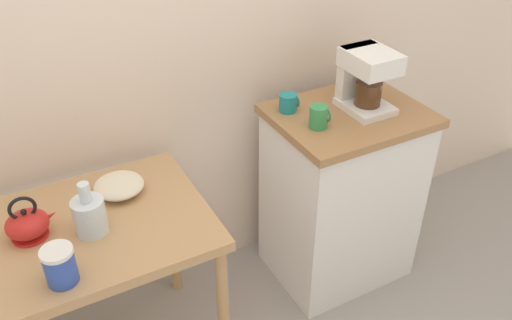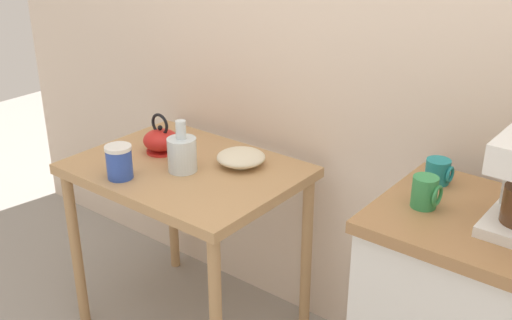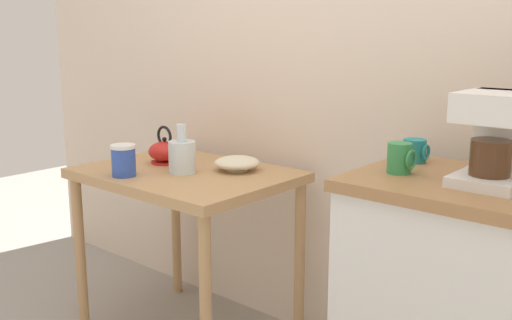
{
  "view_description": "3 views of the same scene",
  "coord_description": "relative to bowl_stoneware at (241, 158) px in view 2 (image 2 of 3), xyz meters",
  "views": [
    {
      "loc": [
        -0.72,
        -1.54,
        1.93
      ],
      "look_at": [
        0.07,
        -0.07,
        0.83
      ],
      "focal_mm": 37.05,
      "sensor_mm": 36.0,
      "label": 1
    },
    {
      "loc": [
        0.96,
        -1.56,
        1.71
      ],
      "look_at": [
        -0.21,
        -0.08,
        0.89
      ],
      "focal_mm": 43.39,
      "sensor_mm": 36.0,
      "label": 2
    },
    {
      "loc": [
        1.16,
        -1.64,
        1.3
      ],
      "look_at": [
        -0.14,
        -0.11,
        0.86
      ],
      "focal_mm": 41.34,
      "sensor_mm": 36.0,
      "label": 3
    }
  ],
  "objects": [
    {
      "name": "wooden_table",
      "position": [
        -0.16,
        -0.13,
        -0.13
      ],
      "size": [
        0.85,
        0.63,
        0.74
      ],
      "color": "tan",
      "rests_on": "ground_plane"
    },
    {
      "name": "bowl_stoneware",
      "position": [
        0.0,
        0.0,
        0.0
      ],
      "size": [
        0.19,
        0.19,
        0.06
      ],
      "color": "beige",
      "rests_on": "wooden_table"
    },
    {
      "name": "teakettle",
      "position": [
        -0.33,
        -0.09,
        0.02
      ],
      "size": [
        0.17,
        0.14,
        0.16
      ],
      "color": "red",
      "rests_on": "wooden_table"
    },
    {
      "name": "glass_carafe_vase",
      "position": [
        -0.14,
        -0.17,
        0.04
      ],
      "size": [
        0.11,
        0.11,
        0.2
      ],
      "color": "silver",
      "rests_on": "wooden_table"
    },
    {
      "name": "canister_enamel",
      "position": [
        -0.28,
        -0.36,
        0.03
      ],
      "size": [
        0.1,
        0.1,
        0.13
      ],
      "color": "#2D4CAD",
      "rests_on": "wooden_table"
    },
    {
      "name": "mug_tall_green",
      "position": [
        0.79,
        -0.13,
        0.15
      ],
      "size": [
        0.08,
        0.07,
        0.09
      ],
      "color": "#338C4C",
      "rests_on": "kitchen_counter"
    },
    {
      "name": "mug_dark_teal",
      "position": [
        0.75,
        0.04,
        0.14
      ],
      "size": [
        0.08,
        0.07,
        0.08
      ],
      "color": "teal",
      "rests_on": "kitchen_counter"
    }
  ]
}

